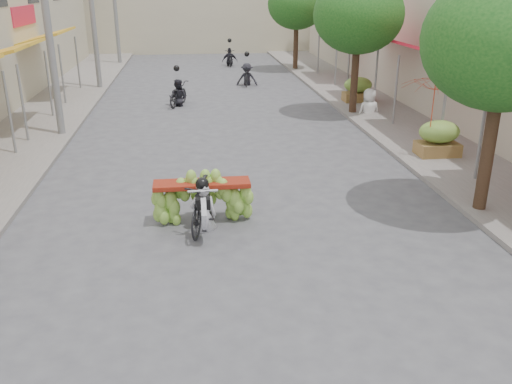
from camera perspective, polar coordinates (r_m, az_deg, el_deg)
The scene contains 17 objects.
ground at distance 8.29m, azimuth 1.45°, elevation -14.87°, with size 120.00×120.00×0.00m, color #525156.
sidewalk_left at distance 22.96m, azimuth -22.16°, elevation 7.40°, with size 4.00×60.00×0.12m, color gray.
sidewalk_right at distance 23.58m, azimuth 13.16°, elevation 8.72°, with size 4.00×60.00×0.12m, color gray.
far_building at distance 44.67m, azimuth -6.08°, elevation 19.16°, with size 20.00×6.00×7.00m, color #BDB395.
utility_pole_mid at distance 19.16m, azimuth -21.23°, elevation 17.19°, with size 0.60×0.24×8.00m.
utility_pole_far at distance 28.00m, azimuth -16.94°, elevation 18.46°, with size 0.60×0.24×8.00m.
street_tree_near at distance 12.48m, azimuth 24.79°, elevation 14.22°, with size 3.40×3.40×5.25m.
street_tree_mid at distance 21.64m, azimuth 10.74°, elevation 17.82°, with size 3.40×3.40×5.25m.
street_tree_far at distance 33.28m, azimuth 4.32°, elevation 19.11°, with size 3.40×3.40×5.25m.
produce_crate_mid at distance 16.85m, azimuth 18.69°, elevation 5.65°, with size 1.20×0.88×1.16m.
produce_crate_far at distance 24.13m, azimuth 10.67°, elevation 10.76°, with size 1.20×0.88×1.16m.
banana_motorbike at distance 11.47m, azimuth -5.65°, elevation -0.53°, with size 2.20×1.97×1.94m.
market_umbrella at distance 16.14m, azimuth 18.60°, elevation 11.57°, with size 2.56×2.56×1.82m.
pedestrian at distance 21.95m, azimuth 11.94°, elevation 10.60°, with size 1.00×0.68×1.88m.
bg_motorbike_a at distance 23.60m, azimuth -8.26°, elevation 10.72°, with size 1.20×1.89×1.95m.
bg_motorbike_b at distance 28.24m, azimuth -0.97°, elevation 12.81°, with size 1.13×1.89×1.95m.
bg_motorbike_c at distance 35.33m, azimuth -2.78°, elevation 14.38°, with size 0.98×1.66×1.95m.
Camera 1 is at (-1.03, -6.64, 4.86)m, focal length 38.00 mm.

